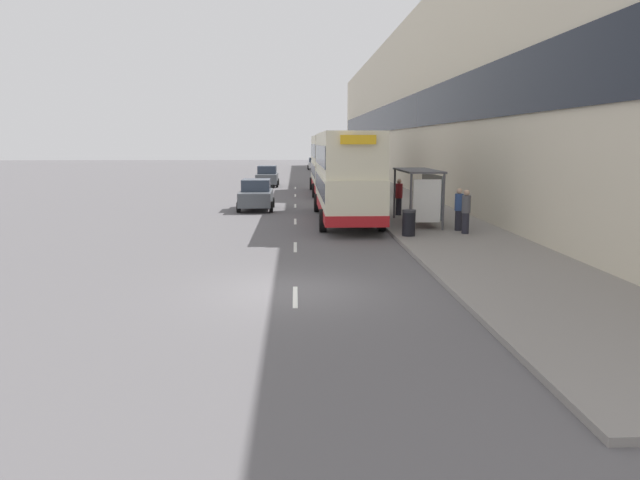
{
  "coord_description": "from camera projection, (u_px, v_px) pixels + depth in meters",
  "views": [
    {
      "loc": [
        0.03,
        -14.56,
        3.86
      ],
      "look_at": [
        1.31,
        15.41,
        -1.31
      ],
      "focal_mm": 32.0,
      "sensor_mm": 36.0,
      "label": 1
    }
  ],
  "objects": [
    {
      "name": "litter_bin",
      "position": [
        409.0,
        223.0,
        22.8
      ],
      "size": [
        0.55,
        0.55,
        1.05
      ],
      "color": "black",
      "rests_on": "ground_plane"
    },
    {
      "name": "lane_mark_2",
      "position": [
        295.0,
        221.0,
        27.97
      ],
      "size": [
        0.12,
        2.0,
        0.01
      ],
      "color": "silver",
      "rests_on": "ground_plane"
    },
    {
      "name": "double_decker_bus_near",
      "position": [
        346.0,
        175.0,
        27.85
      ],
      "size": [
        2.85,
        11.19,
        4.3
      ],
      "color": "beige",
      "rests_on": "ground_plane"
    },
    {
      "name": "ground_plane",
      "position": [
        295.0,
        291.0,
        14.99
      ],
      "size": [
        220.0,
        220.0,
        0.0
      ],
      "primitive_type": "plane",
      "color": "#5B595B"
    },
    {
      "name": "pedestrian_at_shelter",
      "position": [
        459.0,
        209.0,
        24.1
      ],
      "size": [
        0.36,
        0.36,
        1.8
      ],
      "color": "#23232D",
      "rests_on": "ground_plane"
    },
    {
      "name": "lane_mark_0",
      "position": [
        295.0,
        297.0,
        14.38
      ],
      "size": [
        0.12,
        2.0,
        0.01
      ],
      "color": "silver",
      "rests_on": "ground_plane"
    },
    {
      "name": "lane_mark_1",
      "position": [
        295.0,
        247.0,
        21.17
      ],
      "size": [
        0.12,
        2.0,
        0.01
      ],
      "color": "silver",
      "rests_on": "ground_plane"
    },
    {
      "name": "car_2",
      "position": [
        256.0,
        195.0,
        32.7
      ],
      "size": [
        2.0,
        3.89,
        1.74
      ],
      "rotation": [
        0.0,
        0.0,
        3.14
      ],
      "color": "#4C5156",
      "rests_on": "ground_plane"
    },
    {
      "name": "pedestrian_1",
      "position": [
        466.0,
        211.0,
        23.28
      ],
      "size": [
        0.36,
        0.36,
        1.8
      ],
      "color": "#23232D",
      "rests_on": "ground_plane"
    },
    {
      "name": "car_1",
      "position": [
        315.0,
        164.0,
        80.59
      ],
      "size": [
        1.98,
        4.18,
        1.66
      ],
      "color": "silver",
      "rests_on": "ground_plane"
    },
    {
      "name": "bus_shelter",
      "position": [
        423.0,
        187.0,
        25.69
      ],
      "size": [
        1.6,
        4.2,
        2.48
      ],
      "color": "#4C4C51",
      "rests_on": "ground_plane"
    },
    {
      "name": "terrace_facade",
      "position": [
        409.0,
        109.0,
        52.17
      ],
      "size": [
        3.1,
        93.0,
        13.72
      ],
      "color": "beige",
      "rests_on": "ground_plane"
    },
    {
      "name": "pavement",
      "position": [
        365.0,
        183.0,
        53.16
      ],
      "size": [
        5.0,
        93.0,
        0.14
      ],
      "color": "gray",
      "rests_on": "ground_plane"
    },
    {
      "name": "car_0",
      "position": [
        267.0,
        176.0,
        50.06
      ],
      "size": [
        2.01,
        4.45,
        1.79
      ],
      "rotation": [
        0.0,
        0.0,
        3.14
      ],
      "color": "#4C5156",
      "rests_on": "ground_plane"
    },
    {
      "name": "pedestrian_2",
      "position": [
        399.0,
        197.0,
        29.21
      ],
      "size": [
        0.37,
        0.37,
        1.86
      ],
      "color": "#23232D",
      "rests_on": "ground_plane"
    },
    {
      "name": "lane_mark_5",
      "position": [
        295.0,
        188.0,
        48.35
      ],
      "size": [
        0.12,
        2.0,
        0.01
      ],
      "color": "silver",
      "rests_on": "ground_plane"
    },
    {
      "name": "lane_mark_3",
      "position": [
        295.0,
        206.0,
        34.76
      ],
      "size": [
        0.12,
        2.0,
        0.01
      ],
      "color": "silver",
      "rests_on": "ground_plane"
    },
    {
      "name": "lane_mark_4",
      "position": [
        295.0,
        195.0,
        41.55
      ],
      "size": [
        0.12,
        2.0,
        0.01
      ],
      "color": "silver",
      "rests_on": "ground_plane"
    },
    {
      "name": "double_decker_bus_ahead",
      "position": [
        330.0,
        163.0,
        42.79
      ],
      "size": [
        2.85,
        10.24,
        4.3
      ],
      "color": "beige",
      "rests_on": "ground_plane"
    }
  ]
}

